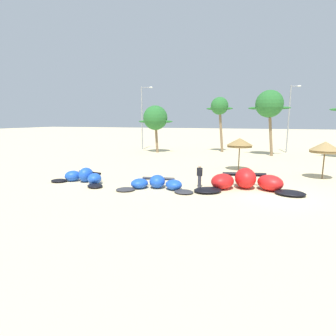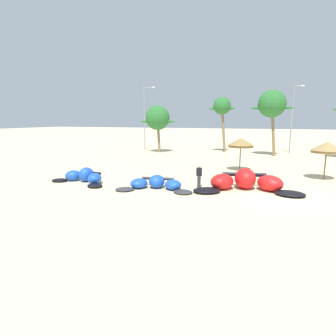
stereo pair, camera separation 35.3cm
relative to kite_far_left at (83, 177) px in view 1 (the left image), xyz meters
The scene contains 12 objects.
ground_plane 13.69m from the kite_far_left, ahead, with size 260.00×260.00×0.00m, color beige.
kite_far_left is the anchor object (origin of this frame).
kite_left 5.91m from the kite_far_left, ahead, with size 5.42×2.92×0.92m.
kite_left_of_center 11.88m from the kite_far_left, ahead, with size 7.25×4.03×1.41m.
beach_umbrella_near_van 14.10m from the kite_far_left, 39.17° to the left, with size 2.36×2.36×3.03m.
beach_umbrella_middle 18.91m from the kite_far_left, 21.93° to the left, with size 2.31×2.31×3.01m.
person_near_kites 8.74m from the kite_far_left, ahead, with size 0.36×0.24×1.62m.
palm_leftmost 20.30m from the kite_far_left, 94.86° to the left, with size 5.21×3.47×6.69m.
palm_left 25.04m from the kite_far_left, 73.51° to the left, with size 3.78×2.52×7.91m.
palm_left_of_gap 25.62m from the kite_far_left, 56.98° to the left, with size 5.23×3.48×8.43m.
lamppost_west 23.87m from the kite_far_left, 102.26° to the left, with size 1.92×0.24×9.70m.
lamppost_west_center 30.59m from the kite_far_left, 56.94° to the left, with size 1.39×0.24×9.40m.
Camera 1 is at (-1.35, -17.58, 4.70)m, focal length 28.93 mm.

